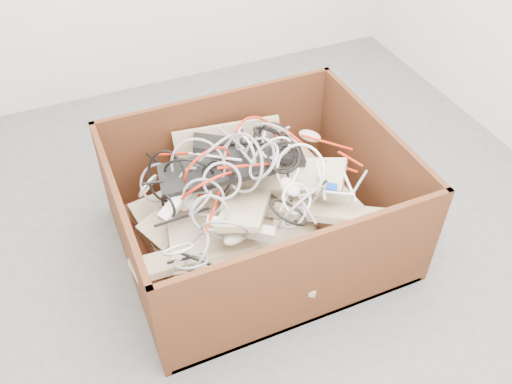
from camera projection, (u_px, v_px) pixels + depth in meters
name	position (u px, v px, depth m)	size (l,w,h in m)	color
ground	(270.00, 231.00, 2.58)	(3.00, 3.00, 0.00)	#505052
cardboard_box	(254.00, 222.00, 2.43)	(1.17, 0.98, 0.53)	#3D1E0F
keyboard_pile	(253.00, 194.00, 2.36)	(1.06, 0.95, 0.38)	tan
mice_scatter	(247.00, 185.00, 2.28)	(0.79, 0.57, 0.18)	#C0B09A
power_strip_left	(182.00, 195.00, 2.24)	(0.27, 0.05, 0.04)	silver
power_strip_right	(240.00, 229.00, 2.14)	(0.27, 0.05, 0.04)	silver
vga_plug	(332.00, 188.00, 2.29)	(0.04, 0.04, 0.02)	#0B34AB
cable_tangle	(236.00, 174.00, 2.26)	(1.01, 0.81, 0.39)	gray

